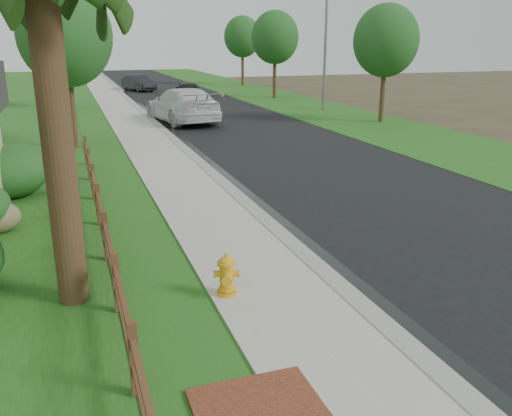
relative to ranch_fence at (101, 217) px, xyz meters
name	(u,v)px	position (x,y,z in m)	size (l,w,h in m)	color
ground	(391,362)	(3.60, -6.40, -0.62)	(120.00, 120.00, 0.00)	#3E3222
road	(188,101)	(8.20, 28.60, -0.61)	(8.00, 90.00, 0.02)	black
curb	(132,102)	(4.00, 28.60, -0.56)	(0.40, 90.00, 0.12)	gray
wet_gutter	(137,103)	(4.35, 28.60, -0.60)	(0.50, 90.00, 0.00)	black
sidewalk	(114,103)	(2.70, 28.60, -0.57)	(2.20, 90.00, 0.10)	#A9A594
grass_strip	(86,105)	(0.80, 28.60, -0.59)	(1.60, 90.00, 0.06)	#225017
lawn_near	(7,108)	(-4.40, 28.60, -0.60)	(9.00, 90.00, 0.04)	#225017
verge_far	(274,98)	(15.10, 28.60, -0.60)	(6.00, 90.00, 0.04)	#225017
ranch_fence	(101,217)	(0.00, 0.00, 0.00)	(0.12, 16.92, 1.10)	#463017
fire_hydrant	(227,276)	(1.90, -3.70, -0.16)	(0.52, 0.42, 0.79)	gold
white_suv	(182,105)	(5.60, 18.00, 0.35)	(2.66, 6.53, 1.90)	silver
dark_car_mid	(188,91)	(8.24, 28.71, 0.14)	(1.74, 4.33, 1.47)	black
dark_car_far	(138,83)	(5.76, 38.37, 0.11)	(1.50, 4.29, 1.41)	black
streetlight	(324,31)	(15.32, 20.34, 4.38)	(1.94, 0.94, 8.83)	gray
shrub_d	(9,172)	(-2.29, 4.77, 0.14)	(2.21, 2.21, 1.51)	#194719
tree_near_left	(65,35)	(-0.30, 12.08, 4.02)	(3.80, 3.80, 6.74)	#3D2D19
tree_near_right	(386,41)	(16.13, 14.36, 3.78)	(3.53, 3.53, 6.35)	#3D2D19
tree_mid_left	(63,31)	(-0.30, 26.53, 4.36)	(4.03, 4.03, 7.21)	#3D2D19
tree_mid_right	(275,37)	(15.14, 28.52, 3.99)	(3.66, 3.66, 6.63)	#3D2D19
tree_far_right	(242,37)	(16.60, 41.34, 4.08)	(3.65, 3.65, 6.72)	#3D2D19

